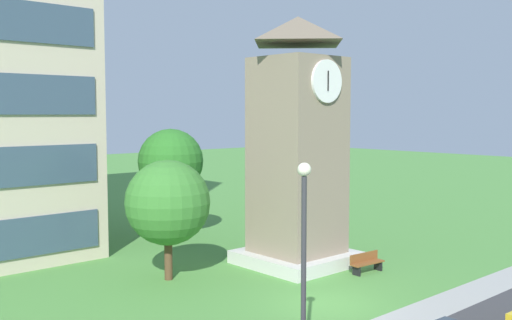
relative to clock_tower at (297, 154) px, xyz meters
The scene contains 6 objects.
ground_plane 7.91m from the clock_tower, 125.22° to the right, with size 160.00×160.00×0.00m, color #4C893D.
clock_tower is the anchor object (origin of this frame).
park_bench 5.86m from the clock_tower, 69.01° to the right, with size 1.83×0.61×0.88m.
street_lamp 12.55m from the clock_tower, 135.04° to the right, with size 0.36×0.36×5.88m.
tree_streetside 6.59m from the clock_tower, 163.20° to the left, with size 3.65×3.65×5.18m.
tree_near_tower 8.83m from the clock_tower, 98.53° to the left, with size 3.70×3.70×6.29m.
Camera 1 is at (-16.44, -14.42, 7.14)m, focal length 41.34 mm.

